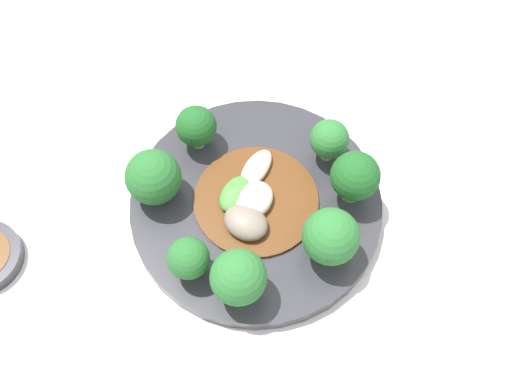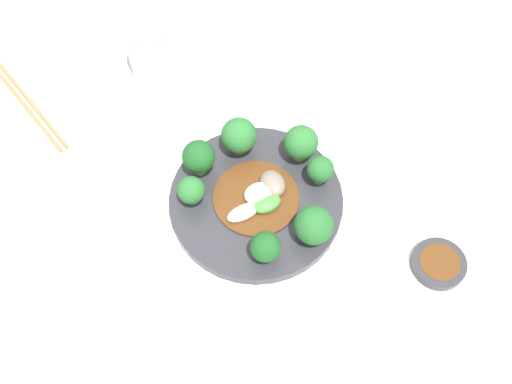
{
  "view_description": "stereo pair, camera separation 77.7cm",
  "coord_description": "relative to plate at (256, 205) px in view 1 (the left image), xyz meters",
  "views": [
    {
      "loc": [
        -0.03,
        -0.35,
        1.33
      ],
      "look_at": [
        -0.04,
        -0.04,
        0.78
      ],
      "focal_mm": 42.0,
      "sensor_mm": 36.0,
      "label": 1
    },
    {
      "loc": [
        -0.3,
        0.34,
        1.58
      ],
      "look_at": [
        -0.04,
        -0.04,
        0.78
      ],
      "focal_mm": 42.0,
      "sensor_mm": 36.0,
      "label": 2
    }
  ],
  "objects": [
    {
      "name": "broccoli_southeast",
      "position": [
        0.07,
        -0.06,
        0.05
      ],
      "size": [
        0.06,
        0.06,
        0.07
      ],
      "color": "#7AAD5B",
      "rests_on": "plate"
    },
    {
      "name": "broccoli_northeast",
      "position": [
        0.08,
        0.06,
        0.04
      ],
      "size": [
        0.04,
        0.04,
        0.06
      ],
      "color": "#70A356",
      "rests_on": "plate"
    },
    {
      "name": "broccoli_southwest",
      "position": [
        -0.06,
        -0.08,
        0.04
      ],
      "size": [
        0.04,
        0.04,
        0.06
      ],
      "color": "#70A356",
      "rests_on": "plate"
    },
    {
      "name": "broccoli_south",
      "position": [
        -0.01,
        -0.1,
        0.05
      ],
      "size": [
        0.06,
        0.06,
        0.07
      ],
      "color": "#7AAD5B",
      "rests_on": "plate"
    },
    {
      "name": "table",
      "position": [
        0.04,
        0.04,
        -0.38
      ],
      "size": [
        1.1,
        0.7,
        0.74
      ],
      "color": "silver",
      "rests_on": "ground_plane"
    },
    {
      "name": "broccoli_west",
      "position": [
        -0.11,
        0.01,
        0.05
      ],
      "size": [
        0.06,
        0.06,
        0.07
      ],
      "color": "#7AAD5B",
      "rests_on": "plate"
    },
    {
      "name": "stirfry_center",
      "position": [
        -0.01,
        -0.0,
        0.02
      ],
      "size": [
        0.14,
        0.14,
        0.02
      ],
      "color": "#5B3314",
      "rests_on": "plate"
    },
    {
      "name": "broccoli_northwest",
      "position": [
        -0.07,
        0.07,
        0.04
      ],
      "size": [
        0.05,
        0.05,
        0.06
      ],
      "color": "#89B76B",
      "rests_on": "plate"
    },
    {
      "name": "broccoli_east",
      "position": [
        0.1,
        0.01,
        0.05
      ],
      "size": [
        0.05,
        0.05,
        0.07
      ],
      "color": "#70A356",
      "rests_on": "plate"
    },
    {
      "name": "ground_plane",
      "position": [
        0.04,
        0.04,
        -0.75
      ],
      "size": [
        8.0,
        8.0,
        0.0
      ],
      "primitive_type": "plane",
      "color": "#B7B2A8"
    },
    {
      "name": "plate",
      "position": [
        0.0,
        0.0,
        0.0
      ],
      "size": [
        0.27,
        0.27,
        0.02
      ],
      "color": "#333338",
      "rests_on": "table"
    }
  ]
}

